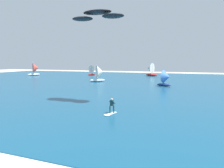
% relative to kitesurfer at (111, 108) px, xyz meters
% --- Properties ---
extents(ocean, '(160.00, 90.00, 0.10)m').
position_rel_kitesurfer_xyz_m(ocean, '(-1.01, 33.87, -0.65)').
color(ocean, navy).
rests_on(ocean, ground).
extents(shoreline_foam, '(90.05, 2.15, 0.01)m').
position_rel_kitesurfer_xyz_m(shoreline_foam, '(-1.16, -11.23, -0.70)').
color(shoreline_foam, white).
rests_on(shoreline_foam, ground).
extents(kitesurfer, '(0.97, 2.03, 1.67)m').
position_rel_kitesurfer_xyz_m(kitesurfer, '(0.00, 0.00, 0.00)').
color(kitesurfer, white).
rests_on(kitesurfer, ocean).
extents(kite, '(7.24, 2.69, 1.08)m').
position_rel_kitesurfer_xyz_m(kite, '(-3.39, 4.05, 10.77)').
color(kite, black).
extents(sailboat_anchored_offshore, '(4.52, 4.20, 5.02)m').
position_rel_kitesurfer_xyz_m(sailboat_anchored_offshore, '(-15.37, 31.40, 1.69)').
color(sailboat_anchored_offshore, silver).
rests_on(sailboat_anchored_offshore, ocean).
extents(sailboat_trailing, '(3.59, 4.04, 4.54)m').
position_rel_kitesurfer_xyz_m(sailboat_trailing, '(-28.91, 54.89, 1.48)').
color(sailboat_trailing, maroon).
rests_on(sailboat_trailing, ocean).
extents(sailboat_far_right, '(4.80, 4.93, 5.53)m').
position_rel_kitesurfer_xyz_m(sailboat_far_right, '(-49.12, 45.04, 1.93)').
color(sailboat_far_right, white).
rests_on(sailboat_far_right, ocean).
extents(sailboat_mid_left, '(4.94, 4.35, 5.55)m').
position_rel_kitesurfer_xyz_m(sailboat_mid_left, '(-6.26, 58.20, 1.94)').
color(sailboat_mid_left, maroon).
rests_on(sailboat_mid_left, ocean).
extents(sailboat_near_shore, '(3.60, 3.19, 4.04)m').
position_rel_kitesurfer_xyz_m(sailboat_near_shore, '(2.91, 27.01, 1.25)').
color(sailboat_near_shore, navy).
rests_on(sailboat_near_shore, ocean).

